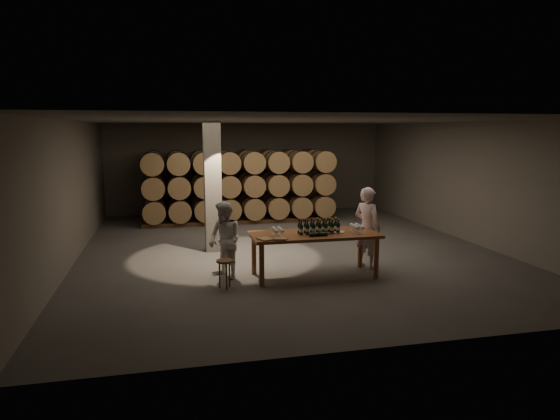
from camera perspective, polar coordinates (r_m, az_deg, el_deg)
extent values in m
plane|color=#4D4A48|center=(12.73, 0.65, -4.40)|extent=(12.00, 12.00, 0.00)
plane|color=#605E59|center=(12.38, 0.67, 10.16)|extent=(12.00, 12.00, 0.00)
plane|color=slate|center=(18.32, -3.77, 4.80)|extent=(10.00, 0.00, 10.00)
plane|color=slate|center=(6.84, 12.57, -2.74)|extent=(10.00, 0.00, 10.00)
plane|color=slate|center=(12.29, -22.65, 1.99)|extent=(0.00, 12.00, 12.00)
plane|color=slate|center=(14.47, 20.32, 3.10)|extent=(0.00, 12.00, 12.00)
cube|color=slate|center=(12.36, -7.71, 2.65)|extent=(0.40, 0.40, 3.20)
cylinder|color=brown|center=(9.61, -2.11, -6.32)|extent=(0.10, 0.10, 0.84)
cylinder|color=brown|center=(10.30, 10.95, -5.42)|extent=(0.10, 0.10, 0.84)
cylinder|color=brown|center=(10.43, -3.00, -5.08)|extent=(0.10, 0.10, 0.84)
cylinder|color=brown|center=(11.07, 9.16, -4.35)|extent=(0.10, 0.10, 0.84)
cube|color=brown|center=(10.19, 3.96, -2.84)|extent=(2.60, 1.10, 0.06)
cube|color=brown|center=(17.34, -5.00, -0.59)|extent=(6.26, 0.10, 0.12)
cube|color=brown|center=(17.93, -5.26, -0.27)|extent=(6.26, 0.10, 0.12)
cylinder|color=olive|center=(17.42, -14.08, 0.58)|extent=(0.70, 0.95, 0.70)
cylinder|color=black|center=(17.16, -14.10, 0.46)|extent=(0.73, 0.04, 0.73)
cylinder|color=black|center=(17.68, -14.07, 0.70)|extent=(0.73, 0.04, 0.73)
cylinder|color=olive|center=(17.42, -11.52, 0.67)|extent=(0.70, 0.95, 0.70)
cylinder|color=black|center=(17.16, -11.49, 0.55)|extent=(0.73, 0.04, 0.73)
cylinder|color=black|center=(17.68, -11.54, 0.79)|extent=(0.73, 0.04, 0.73)
cylinder|color=olive|center=(17.45, -8.96, 0.76)|extent=(0.70, 0.95, 0.70)
cylinder|color=black|center=(17.20, -8.90, 0.64)|extent=(0.73, 0.04, 0.73)
cylinder|color=black|center=(17.71, -9.02, 0.88)|extent=(0.73, 0.04, 0.73)
cylinder|color=olive|center=(17.52, -6.41, 0.85)|extent=(0.70, 0.95, 0.70)
cylinder|color=black|center=(17.27, -6.31, 0.73)|extent=(0.73, 0.04, 0.73)
cylinder|color=black|center=(17.78, -6.51, 0.97)|extent=(0.73, 0.04, 0.73)
cylinder|color=olive|center=(17.63, -3.89, 0.94)|extent=(0.70, 0.95, 0.70)
cylinder|color=black|center=(17.37, -3.76, 0.82)|extent=(0.73, 0.04, 0.73)
cylinder|color=black|center=(17.88, -4.03, 1.05)|extent=(0.73, 0.04, 0.73)
cylinder|color=olive|center=(17.76, -1.41, 1.02)|extent=(0.70, 0.95, 0.70)
cylinder|color=black|center=(17.51, -1.24, 0.90)|extent=(0.73, 0.04, 0.73)
cylinder|color=black|center=(18.02, -1.57, 1.13)|extent=(0.73, 0.04, 0.73)
cylinder|color=olive|center=(17.93, 1.03, 1.10)|extent=(0.70, 0.95, 0.70)
cylinder|color=black|center=(17.69, 1.24, 0.98)|extent=(0.73, 0.04, 0.73)
cylinder|color=black|center=(18.18, 0.84, 1.21)|extent=(0.73, 0.04, 0.73)
cylinder|color=olive|center=(18.14, 3.43, 1.17)|extent=(0.70, 0.95, 0.70)
cylinder|color=black|center=(17.89, 3.66, 1.06)|extent=(0.73, 0.04, 0.73)
cylinder|color=black|center=(18.38, 3.20, 1.28)|extent=(0.73, 0.04, 0.73)
cylinder|color=olive|center=(17.33, -14.18, 3.00)|extent=(0.70, 0.95, 0.70)
cylinder|color=black|center=(17.07, -14.19, 2.91)|extent=(0.73, 0.04, 0.73)
cylinder|color=black|center=(17.59, -14.16, 3.09)|extent=(0.73, 0.04, 0.73)
cylinder|color=olive|center=(17.33, -11.59, 3.09)|extent=(0.70, 0.95, 0.70)
cylinder|color=black|center=(17.07, -11.57, 3.01)|extent=(0.73, 0.04, 0.73)
cylinder|color=black|center=(17.59, -11.62, 3.18)|extent=(0.73, 0.04, 0.73)
cylinder|color=olive|center=(17.36, -9.02, 3.18)|extent=(0.70, 0.95, 0.70)
cylinder|color=black|center=(17.10, -8.96, 3.09)|extent=(0.73, 0.04, 0.73)
cylinder|color=black|center=(17.62, -9.08, 3.26)|extent=(0.73, 0.04, 0.73)
cylinder|color=olive|center=(17.43, -6.46, 3.26)|extent=(0.70, 0.95, 0.70)
cylinder|color=black|center=(17.18, -6.36, 3.17)|extent=(0.73, 0.04, 0.73)
cylinder|color=black|center=(17.69, -6.55, 3.34)|extent=(0.73, 0.04, 0.73)
cylinder|color=olive|center=(17.54, -3.92, 3.33)|extent=(0.70, 0.95, 0.70)
cylinder|color=black|center=(17.28, -3.78, 3.24)|extent=(0.73, 0.04, 0.73)
cylinder|color=black|center=(17.79, -4.05, 3.41)|extent=(0.73, 0.04, 0.73)
cylinder|color=olive|center=(17.67, -1.42, 3.39)|extent=(0.70, 0.95, 0.70)
cylinder|color=black|center=(17.42, -1.25, 3.31)|extent=(0.73, 0.04, 0.73)
cylinder|color=black|center=(17.93, -1.58, 3.47)|extent=(0.73, 0.04, 0.73)
cylinder|color=olive|center=(17.85, 1.04, 3.45)|extent=(0.70, 0.95, 0.70)
cylinder|color=black|center=(17.60, 1.25, 3.37)|extent=(0.73, 0.04, 0.73)
cylinder|color=black|center=(18.10, 0.84, 3.53)|extent=(0.73, 0.04, 0.73)
cylinder|color=olive|center=(18.05, 3.45, 3.50)|extent=(0.70, 0.95, 0.70)
cylinder|color=black|center=(17.80, 3.68, 3.42)|extent=(0.73, 0.04, 0.73)
cylinder|color=black|center=(18.30, 3.22, 3.58)|extent=(0.73, 0.04, 0.73)
cylinder|color=olive|center=(17.27, -14.27, 5.44)|extent=(0.70, 0.95, 0.70)
cylinder|color=black|center=(17.01, -14.29, 5.39)|extent=(0.73, 0.04, 0.73)
cylinder|color=black|center=(17.53, -14.26, 5.49)|extent=(0.73, 0.04, 0.73)
cylinder|color=olive|center=(17.27, -11.67, 5.54)|extent=(0.70, 0.95, 0.70)
cylinder|color=black|center=(17.01, -11.65, 5.48)|extent=(0.73, 0.04, 0.73)
cylinder|color=black|center=(17.53, -11.69, 5.59)|extent=(0.73, 0.04, 0.73)
cylinder|color=olive|center=(17.30, -9.08, 5.62)|extent=(0.70, 0.95, 0.70)
cylinder|color=black|center=(17.04, -9.02, 5.57)|extent=(0.73, 0.04, 0.73)
cylinder|color=black|center=(17.56, -9.14, 5.67)|extent=(0.73, 0.04, 0.73)
cylinder|color=olive|center=(17.37, -6.50, 5.69)|extent=(0.70, 0.95, 0.70)
cylinder|color=black|center=(17.11, -6.40, 5.64)|extent=(0.73, 0.04, 0.73)
cylinder|color=black|center=(17.63, -6.60, 5.73)|extent=(0.73, 0.04, 0.73)
cylinder|color=olive|center=(17.48, -3.95, 5.74)|extent=(0.70, 0.95, 0.70)
cylinder|color=black|center=(17.22, -3.81, 5.69)|extent=(0.73, 0.04, 0.73)
cylinder|color=black|center=(17.73, -4.08, 5.79)|extent=(0.73, 0.04, 0.73)
cylinder|color=olive|center=(17.62, -1.43, 5.79)|extent=(0.70, 0.95, 0.70)
cylinder|color=black|center=(17.36, -1.26, 5.74)|extent=(0.73, 0.04, 0.73)
cylinder|color=black|center=(17.87, -1.60, 5.84)|extent=(0.73, 0.04, 0.73)
cylinder|color=olive|center=(17.79, 1.05, 5.82)|extent=(0.70, 0.95, 0.70)
cylinder|color=black|center=(17.54, 1.25, 5.77)|extent=(0.73, 0.04, 0.73)
cylinder|color=black|center=(18.04, 0.85, 5.87)|extent=(0.73, 0.04, 0.73)
cylinder|color=olive|center=(17.99, 3.47, 5.85)|extent=(0.70, 0.95, 0.70)
cylinder|color=black|center=(17.74, 3.71, 5.80)|extent=(0.73, 0.04, 0.73)
cylinder|color=black|center=(18.24, 3.24, 5.89)|extent=(0.73, 0.04, 0.73)
cube|color=brown|center=(15.98, -4.30, -1.41)|extent=(6.26, 0.10, 0.12)
cube|color=brown|center=(16.56, -4.61, -1.04)|extent=(6.26, 0.10, 0.12)
cylinder|color=olive|center=(16.03, -14.17, -0.14)|extent=(0.70, 0.95, 0.70)
cylinder|color=black|center=(15.78, -14.18, -0.29)|extent=(0.73, 0.04, 0.73)
cylinder|color=black|center=(16.29, -14.15, 0.00)|extent=(0.73, 0.04, 0.73)
cylinder|color=olive|center=(16.03, -11.38, -0.04)|extent=(0.70, 0.95, 0.70)
cylinder|color=black|center=(15.78, -11.35, -0.19)|extent=(0.73, 0.04, 0.73)
cylinder|color=black|center=(16.29, -11.41, 0.10)|extent=(0.73, 0.04, 0.73)
cylinder|color=olive|center=(16.07, -8.60, 0.05)|extent=(0.70, 0.95, 0.70)
cylinder|color=black|center=(15.82, -8.53, -0.09)|extent=(0.73, 0.04, 0.73)
cylinder|color=black|center=(16.33, -8.67, 0.20)|extent=(0.73, 0.04, 0.73)
cylinder|color=olive|center=(16.15, -5.84, 0.15)|extent=(0.70, 0.95, 0.70)
cylinder|color=black|center=(15.89, -5.72, 0.01)|extent=(0.73, 0.04, 0.73)
cylinder|color=black|center=(16.40, -5.96, 0.29)|extent=(0.73, 0.04, 0.73)
cylinder|color=olive|center=(16.26, -3.11, 0.25)|extent=(0.70, 0.95, 0.70)
cylinder|color=black|center=(16.01, -2.95, 0.11)|extent=(0.73, 0.04, 0.73)
cylinder|color=black|center=(16.51, -3.27, 0.39)|extent=(0.73, 0.04, 0.73)
cylinder|color=olive|center=(16.41, -0.43, 0.34)|extent=(0.70, 0.95, 0.70)
cylinder|color=black|center=(16.16, -0.23, 0.21)|extent=(0.73, 0.04, 0.73)
cylinder|color=black|center=(16.66, -0.62, 0.48)|extent=(0.73, 0.04, 0.73)
cylinder|color=olive|center=(16.59, 2.20, 0.44)|extent=(0.70, 0.95, 0.70)
cylinder|color=black|center=(16.35, 2.44, 0.30)|extent=(0.73, 0.04, 0.73)
cylinder|color=black|center=(16.84, 1.97, 0.57)|extent=(0.73, 0.04, 0.73)
cylinder|color=olive|center=(16.81, 4.77, 0.53)|extent=(0.70, 0.95, 0.70)
cylinder|color=black|center=(16.57, 5.04, 0.39)|extent=(0.73, 0.04, 0.73)
cylinder|color=black|center=(17.06, 4.50, 0.65)|extent=(0.73, 0.04, 0.73)
cylinder|color=olive|center=(15.94, -14.27, 2.48)|extent=(0.70, 0.95, 0.70)
cylinder|color=black|center=(15.68, -14.29, 2.38)|extent=(0.73, 0.04, 0.73)
cylinder|color=black|center=(16.19, -14.25, 2.59)|extent=(0.73, 0.04, 0.73)
cylinder|color=olive|center=(15.94, -11.46, 2.58)|extent=(0.70, 0.95, 0.70)
cylinder|color=black|center=(15.68, -11.44, 2.48)|extent=(0.73, 0.04, 0.73)
cylinder|color=black|center=(16.19, -11.49, 2.68)|extent=(0.73, 0.04, 0.73)
cylinder|color=olive|center=(15.97, -8.66, 2.68)|extent=(0.70, 0.95, 0.70)
cylinder|color=black|center=(15.72, -8.59, 2.57)|extent=(0.73, 0.04, 0.73)
cylinder|color=black|center=(16.23, -8.73, 2.78)|extent=(0.73, 0.04, 0.73)
cylinder|color=olive|center=(16.05, -5.88, 2.76)|extent=(0.70, 0.95, 0.70)
cylinder|color=black|center=(15.79, -5.77, 2.66)|extent=(0.73, 0.04, 0.73)
cylinder|color=black|center=(16.31, -6.00, 2.86)|extent=(0.73, 0.04, 0.73)
cylinder|color=olive|center=(16.16, -3.14, 2.84)|extent=(0.70, 0.95, 0.70)
cylinder|color=black|center=(15.91, -2.98, 2.74)|extent=(0.73, 0.04, 0.73)
cylinder|color=black|center=(16.42, -3.29, 2.94)|extent=(0.73, 0.04, 0.73)
cylinder|color=olive|center=(16.31, -0.43, 2.91)|extent=(0.70, 0.95, 0.70)
cylinder|color=black|center=(16.06, -0.23, 2.82)|extent=(0.73, 0.04, 0.73)
cylinder|color=black|center=(16.57, -0.63, 3.01)|extent=(0.73, 0.04, 0.73)
cylinder|color=olive|center=(16.50, 2.22, 2.98)|extent=(0.70, 0.95, 0.70)
cylinder|color=black|center=(16.25, 2.46, 2.88)|extent=(0.73, 0.04, 0.73)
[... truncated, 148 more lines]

